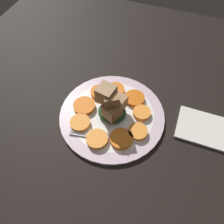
% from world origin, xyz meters
% --- Properties ---
extents(table_slab, '(1.20, 1.20, 0.02)m').
position_xyz_m(table_slab, '(0.00, 0.00, 0.01)').
color(table_slab, black).
rests_on(table_slab, ground).
extents(plate, '(0.29, 0.29, 0.01)m').
position_xyz_m(plate, '(0.00, 0.00, 0.03)').
color(plate, silver).
rests_on(plate, table_slab).
extents(carrot_slice_0, '(0.06, 0.06, 0.01)m').
position_xyz_m(carrot_slice_0, '(0.05, -0.07, 0.04)').
color(carrot_slice_0, orange).
rests_on(carrot_slice_0, plate).
extents(carrot_slice_1, '(0.05, 0.05, 0.01)m').
position_xyz_m(carrot_slice_1, '(0.08, -0.03, 0.04)').
color(carrot_slice_1, orange).
rests_on(carrot_slice_1, plate).
extents(carrot_slice_2, '(0.05, 0.05, 0.01)m').
position_xyz_m(carrot_slice_2, '(0.08, 0.03, 0.04)').
color(carrot_slice_2, orange).
rests_on(carrot_slice_2, plate).
extents(carrot_slice_3, '(0.06, 0.06, 0.01)m').
position_xyz_m(carrot_slice_3, '(0.04, 0.07, 0.04)').
color(carrot_slice_3, '#D35E12').
rests_on(carrot_slice_3, plate).
extents(carrot_slice_4, '(0.06, 0.06, 0.01)m').
position_xyz_m(carrot_slice_4, '(-0.02, 0.08, 0.04)').
color(carrot_slice_4, orange).
rests_on(carrot_slice_4, plate).
extents(carrot_slice_5, '(0.05, 0.05, 0.01)m').
position_xyz_m(carrot_slice_5, '(-0.06, 0.06, 0.04)').
color(carrot_slice_5, orange).
rests_on(carrot_slice_5, plate).
extents(carrot_slice_6, '(0.06, 0.06, 0.01)m').
position_xyz_m(carrot_slice_6, '(-0.08, -0.01, 0.04)').
color(carrot_slice_6, orange).
rests_on(carrot_slice_6, plate).
extents(carrot_slice_7, '(0.05, 0.05, 0.01)m').
position_xyz_m(carrot_slice_7, '(-0.07, -0.06, 0.04)').
color(carrot_slice_7, orange).
rests_on(carrot_slice_7, plate).
extents(carrot_slice_8, '(0.06, 0.06, 0.01)m').
position_xyz_m(carrot_slice_8, '(-0.01, -0.09, 0.04)').
color(carrot_slice_8, orange).
rests_on(carrot_slice_8, plate).
extents(center_pile, '(0.08, 0.08, 0.10)m').
position_xyz_m(center_pile, '(-0.00, -0.00, 0.07)').
color(center_pile, '#1E4723').
rests_on(center_pile, plate).
extents(fork, '(0.18, 0.05, 0.00)m').
position_xyz_m(fork, '(-0.00, -0.07, 0.03)').
color(fork, silver).
rests_on(fork, plate).
extents(napkin, '(0.18, 0.11, 0.01)m').
position_xyz_m(napkin, '(0.27, 0.05, 0.02)').
color(napkin, silver).
rests_on(napkin, table_slab).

